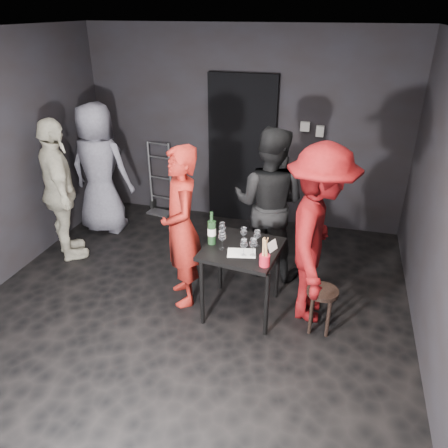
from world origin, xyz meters
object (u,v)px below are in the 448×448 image
(server_red, at_px, (181,217))
(wine_bottle, at_px, (212,232))
(bystander_cream, at_px, (58,179))
(woman_black, at_px, (269,191))
(tasting_table, at_px, (242,256))
(man_maroon, at_px, (320,218))
(breadstick_cup, at_px, (265,253))
(bystander_grey, at_px, (98,157))
(hand_truck, at_px, (161,199))
(stool, at_px, (322,299))

(server_red, height_order, wine_bottle, server_red)
(bystander_cream, bearing_deg, woman_black, -125.41)
(tasting_table, distance_m, man_maroon, 0.85)
(bystander_cream, height_order, breadstick_cup, bystander_cream)
(bystander_cream, relative_size, bystander_grey, 0.97)
(hand_truck, bearing_deg, stool, -31.33)
(woman_black, xyz_separation_m, wine_bottle, (-0.42, -0.84, -0.14))
(woman_black, relative_size, wine_bottle, 5.97)
(stool, relative_size, bystander_grey, 0.22)
(woman_black, xyz_separation_m, bystander_cream, (-2.48, -0.33, 0.01))
(stool, xyz_separation_m, bystander_cream, (-3.19, 0.62, 0.68))
(hand_truck, height_order, tasting_table, hand_truck)
(woman_black, bearing_deg, server_red, 53.38)
(tasting_table, xyz_separation_m, man_maroon, (0.71, 0.14, 0.44))
(hand_truck, relative_size, tasting_table, 1.46)
(tasting_table, distance_m, stool, 0.87)
(bystander_cream, distance_m, wine_bottle, 2.13)
(bystander_cream, bearing_deg, wine_bottle, -146.82)
(hand_truck, bearing_deg, server_red, -52.26)
(tasting_table, height_order, bystander_grey, bystander_grey)
(man_maroon, height_order, breadstick_cup, man_maroon)
(stool, distance_m, server_red, 1.60)
(hand_truck, relative_size, breadstick_cup, 3.64)
(tasting_table, height_order, breadstick_cup, breadstick_cup)
(man_maroon, distance_m, bystander_cream, 3.11)
(wine_bottle, bearing_deg, woman_black, 63.41)
(woman_black, bearing_deg, breadstick_cup, 105.27)
(woman_black, distance_m, bystander_cream, 2.51)
(man_maroon, relative_size, wine_bottle, 6.37)
(server_red, xyz_separation_m, wine_bottle, (0.34, -0.04, -0.10))
(bystander_cream, xyz_separation_m, wine_bottle, (2.06, -0.51, -0.15))
(breadstick_cup, bearing_deg, tasting_table, 135.54)
(man_maroon, relative_size, bystander_cream, 1.06)
(bystander_grey, bearing_deg, stool, 157.38)
(hand_truck, distance_m, server_red, 2.43)
(server_red, height_order, woman_black, woman_black)
(tasting_table, bearing_deg, bystander_cream, 167.85)
(woman_black, bearing_deg, bystander_cream, 14.39)
(stool, bearing_deg, server_red, 174.08)
(stool, xyz_separation_m, bystander_grey, (-3.11, 1.42, 0.71))
(hand_truck, bearing_deg, wine_bottle, -46.05)
(hand_truck, distance_m, man_maroon, 3.25)
(stool, relative_size, wine_bottle, 1.37)
(hand_truck, distance_m, stool, 3.38)
(bystander_grey, bearing_deg, wine_bottle, 148.48)
(stool, relative_size, bystander_cream, 0.23)
(stool, xyz_separation_m, woman_black, (-0.71, 0.95, 0.67))
(man_maroon, bearing_deg, server_red, 93.85)
(breadstick_cup, bearing_deg, woman_black, 98.42)
(bystander_cream, height_order, bystander_grey, bystander_grey)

